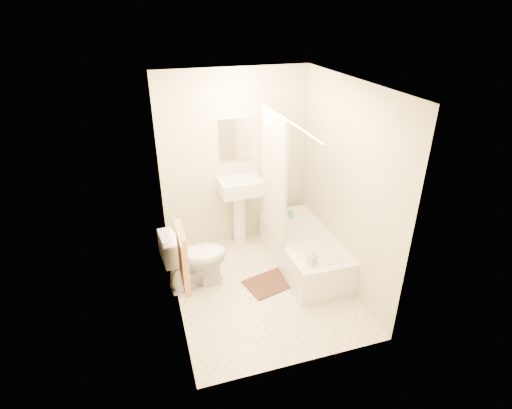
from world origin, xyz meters
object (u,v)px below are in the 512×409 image
object	(u,v)px
toilet	(195,258)
bath_mat	(269,283)
sink	(240,209)
soap_bottle	(312,257)
bathtub	(303,249)

from	to	relation	value
toilet	bath_mat	world-z (taller)	toilet
sink	bath_mat	world-z (taller)	sink
soap_bottle	sink	bearing A→B (deg)	109.04
toilet	soap_bottle	size ratio (longest dim) A/B	4.12
sink	soap_bottle	distance (m)	1.45
bathtub	soap_bottle	xyz separation A→B (m)	(-0.17, -0.61, 0.32)
bath_mat	soap_bottle	distance (m)	0.74
bathtub	bath_mat	distance (m)	0.65
bath_mat	soap_bottle	size ratio (longest dim) A/B	2.98
bath_mat	soap_bottle	xyz separation A→B (m)	(0.39, -0.34, 0.53)
sink	soap_bottle	xyz separation A→B (m)	(0.47, -1.37, -0.01)
bathtub	soap_bottle	distance (m)	0.71
bath_mat	toilet	bearing A→B (deg)	162.70
sink	bath_mat	xyz separation A→B (m)	(0.08, -1.03, -0.53)
toilet	sink	world-z (taller)	sink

